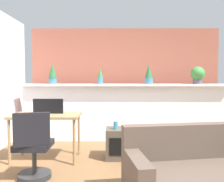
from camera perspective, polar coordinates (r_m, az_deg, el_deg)
ground_plane at (r=3.31m, az=5.36°, el=-20.76°), size 12.00×12.00×0.00m
divider_wall at (r=5.07m, az=3.41°, el=-5.38°), size 4.38×0.16×1.18m
plant_shelf at (r=4.98m, az=3.46°, el=1.48°), size 4.38×0.35×0.04m
brick_wall_behind at (r=5.62m, az=3.11°, el=2.23°), size 4.38×0.10×2.50m
potted_plant_0 at (r=5.12m, az=-14.18°, el=4.13°), size 0.18×0.18×0.43m
potted_plant_1 at (r=4.98m, az=-2.88°, el=3.57°), size 0.12×0.12×0.34m
potted_plant_2 at (r=5.02m, az=8.88°, el=3.98°), size 0.17×0.17×0.41m
potted_plant_3 at (r=5.24m, az=20.02°, el=3.75°), size 0.29×0.29×0.36m
desk at (r=4.02m, az=-15.68°, el=-6.63°), size 1.10×0.60×0.75m
tv_monitor at (r=4.06m, az=-15.18°, el=-3.56°), size 0.50×0.04×0.25m
office_chair at (r=3.34m, az=-18.44°, el=-13.54°), size 0.48×0.49×0.91m
side_cube_shelf at (r=4.03m, az=1.43°, el=-12.54°), size 0.40×0.41×0.50m
vase_on_shelf at (r=3.92m, az=0.90°, el=-8.28°), size 0.07×0.07×0.13m
couch at (r=2.86m, az=20.04°, el=-18.69°), size 1.66×0.99×0.80m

